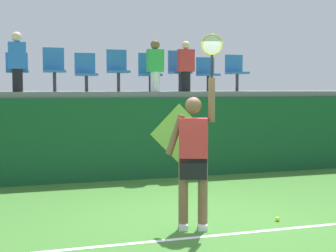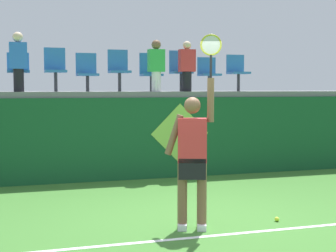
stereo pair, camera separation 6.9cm
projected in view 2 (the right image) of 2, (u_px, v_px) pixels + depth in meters
ground_plane at (203, 220)px, 7.19m from camera, size 40.00×40.00×0.00m
court_back_wall at (143, 138)px, 10.46m from camera, size 13.41×0.20×1.69m
spectator_platform at (130, 94)px, 11.56m from camera, size 13.41×2.56×0.12m
court_baseline_stripe at (224, 235)px, 6.48m from camera, size 12.06×0.08×0.01m
tennis_player at (193, 155)px, 6.67m from camera, size 0.73×0.37×2.59m
tennis_ball at (277, 219)px, 7.13m from camera, size 0.07×0.07×0.07m
water_bottle at (156, 86)px, 10.55m from camera, size 0.07×0.07×0.23m
stadium_chair_0 at (18, 69)px, 10.28m from camera, size 0.44×0.42×0.80m
stadium_chair_1 at (55, 67)px, 10.51m from camera, size 0.44×0.42×0.92m
stadium_chair_2 at (87, 71)px, 10.71m from camera, size 0.44×0.42×0.82m
stadium_chair_3 at (119, 68)px, 10.90m from camera, size 0.44×0.42×0.91m
stadium_chair_4 at (150, 71)px, 11.12m from camera, size 0.44×0.42×0.85m
stadium_chair_5 at (180, 69)px, 11.32m from camera, size 0.44×0.42×0.92m
stadium_chair_6 at (208, 72)px, 11.51m from camera, size 0.44×0.42×0.78m
stadium_chair_7 at (237, 70)px, 11.72m from camera, size 0.44×0.42×0.85m
spectator_0 at (187, 65)px, 10.86m from camera, size 0.34×0.20×1.09m
spectator_1 at (18, 60)px, 9.88m from camera, size 0.34×0.20×1.17m
spectator_2 at (156, 65)px, 10.66m from camera, size 0.34×0.20×1.09m
wall_signage_mount at (180, 177)px, 10.65m from camera, size 1.27×0.01×1.57m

